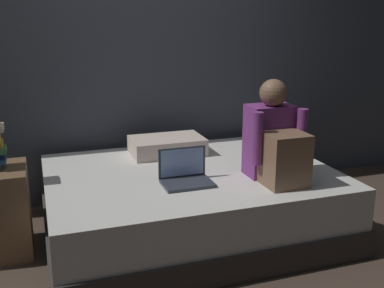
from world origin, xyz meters
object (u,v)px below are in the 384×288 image
object	(u,v)px
person_sitting	(275,142)
pillow	(167,146)
bed	(190,202)
laptop	(185,175)

from	to	relation	value
person_sitting	pillow	bearing A→B (deg)	123.30
bed	pillow	distance (m)	0.54
person_sitting	pillow	size ratio (longest dim) A/B	1.17
person_sitting	laptop	distance (m)	0.63
laptop	pillow	world-z (taller)	laptop
person_sitting	pillow	world-z (taller)	person_sitting
person_sitting	laptop	bearing A→B (deg)	169.36
bed	pillow	xyz separation A→B (m)	(-0.04, 0.45, 0.30)
bed	laptop	distance (m)	0.38
bed	pillow	bearing A→B (deg)	94.93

